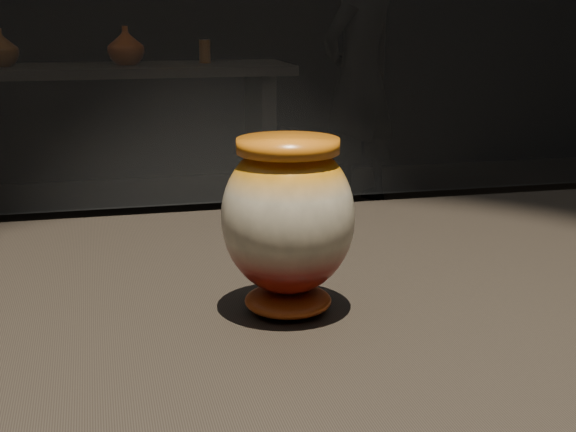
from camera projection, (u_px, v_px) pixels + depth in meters
name	position (u px, v px, depth m)	size (l,w,h in m)	color
main_vase	(288.00, 219.00, 0.78)	(0.16, 0.16, 0.18)	maroon
back_shelf	(106.00, 115.00, 4.32)	(2.00, 0.60, 0.90)	black
back_vase_left	(0.00, 48.00, 4.12)	(0.19, 0.19, 0.19)	brown
back_vase_mid	(126.00, 46.00, 4.25)	(0.19, 0.19, 0.20)	maroon
back_vase_right	(205.00, 51.00, 4.41)	(0.06, 0.06, 0.13)	brown
visitor	(360.00, 77.00, 4.88)	(0.58, 0.38, 1.58)	black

